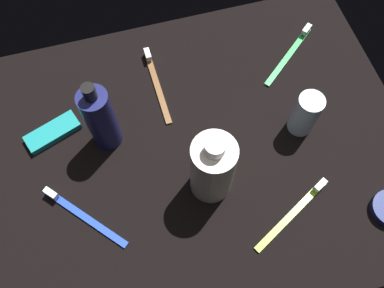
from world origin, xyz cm
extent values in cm
cube|color=black|center=(0.00, 0.00, -0.60)|extent=(84.00, 64.00, 1.20)
cylinder|color=navy|center=(-14.71, 6.86, 7.51)|extent=(5.30, 5.30, 15.01)
cylinder|color=black|center=(-14.71, 6.86, 16.41)|extent=(2.20, 2.20, 2.80)
cylinder|color=silver|center=(1.46, -7.30, 7.48)|extent=(7.40, 7.40, 14.96)
cylinder|color=silver|center=(1.46, -7.30, 16.06)|extent=(3.20, 3.20, 2.20)
cylinder|color=silver|center=(21.62, -0.57, 4.82)|extent=(4.75, 4.75, 9.64)
cube|color=green|center=(25.66, 15.59, 0.45)|extent=(14.71, 12.31, 0.90)
cube|color=white|center=(31.47, 20.33, 1.50)|extent=(2.71, 2.50, 1.20)
cube|color=blue|center=(-21.55, -7.48, 0.45)|extent=(12.87, 14.24, 0.90)
cube|color=white|center=(-26.54, -1.87, 1.50)|extent=(2.55, 2.67, 1.20)
cube|color=brown|center=(-2.98, 15.65, 0.45)|extent=(1.65, 18.02, 0.90)
cube|color=white|center=(-3.17, 23.15, 1.50)|extent=(1.17, 2.63, 1.20)
cube|color=#8CD133|center=(13.48, -16.81, 0.45)|extent=(16.51, 9.39, 0.90)
cube|color=white|center=(20.13, -13.34, 1.50)|extent=(2.81, 2.18, 1.20)
cube|color=teal|center=(-24.86, 10.59, 0.75)|extent=(11.14, 7.32, 1.50)
camera|label=1|loc=(-8.26, -29.54, 69.19)|focal=37.24mm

